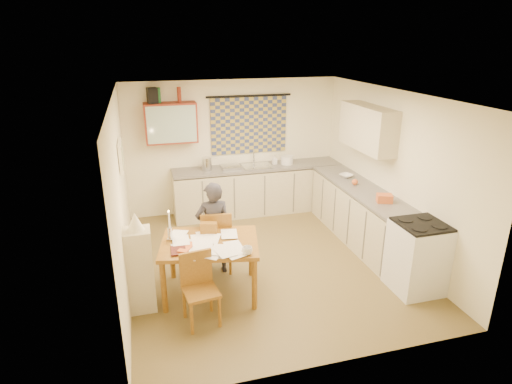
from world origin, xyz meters
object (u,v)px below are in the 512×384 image
object	(u,v)px
counter_right	(365,219)
stove	(417,257)
counter_back	(260,189)
chair_far	(217,251)
dining_table	(211,267)
shelf_stand	(140,270)
person	(214,229)

from	to	relation	value
counter_right	stove	bearing A→B (deg)	-90.00
counter_back	counter_right	world-z (taller)	same
counter_right	chair_far	distance (m)	2.49
dining_table	shelf_stand	bearing A→B (deg)	-159.79
counter_right	shelf_stand	bearing A→B (deg)	-166.38
counter_right	shelf_stand	distance (m)	3.64
person	counter_back	bearing A→B (deg)	-122.72
dining_table	person	bearing A→B (deg)	86.57
dining_table	person	xyz separation A→B (m)	(0.14, 0.51, 0.31)
counter_right	stove	size ratio (longest dim) A/B	3.04
counter_back	person	distance (m)	2.40
chair_far	person	world-z (taller)	person
counter_right	chair_far	xyz separation A→B (m)	(-2.48, -0.17, -0.16)
stove	person	xyz separation A→B (m)	(-2.52, 1.16, 0.20)
counter_back	dining_table	world-z (taller)	counter_back
stove	dining_table	bearing A→B (deg)	166.33
dining_table	counter_right	bearing A→B (deg)	27.22
dining_table	chair_far	xyz separation A→B (m)	(0.18, 0.56, -0.08)
chair_far	counter_back	bearing A→B (deg)	-114.58
stove	chair_far	xyz separation A→B (m)	(-2.48, 1.21, -0.19)
counter_back	shelf_stand	xyz separation A→B (m)	(-2.29, -2.67, 0.09)
dining_table	chair_far	distance (m)	0.60
chair_far	shelf_stand	size ratio (longest dim) A/B	0.88
shelf_stand	counter_back	bearing A→B (deg)	49.43
counter_back	shelf_stand	world-z (taller)	shelf_stand
stove	person	distance (m)	2.78
dining_table	chair_far	bearing A→B (deg)	84.08
person	shelf_stand	xyz separation A→B (m)	(-1.02, -0.64, -0.15)
counter_back	shelf_stand	size ratio (longest dim) A/B	3.05
counter_back	chair_far	xyz separation A→B (m)	(-1.22, -1.98, -0.16)
counter_back	dining_table	distance (m)	2.90
chair_far	person	size ratio (longest dim) A/B	0.69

